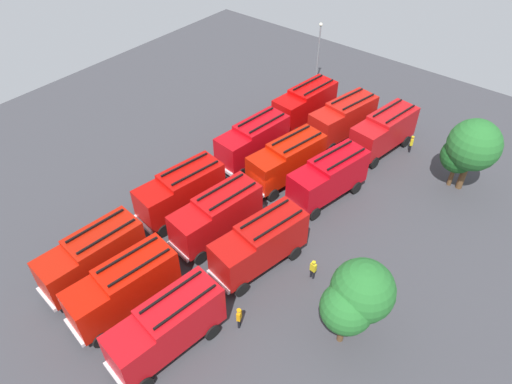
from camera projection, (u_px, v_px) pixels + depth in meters
ground_plane at (256, 205)px, 38.05m from camera, size 62.93×62.93×0.00m
fire_truck_0 at (305, 104)px, 45.99m from camera, size 7.43×3.40×3.88m
fire_truck_1 at (253, 140)px, 41.21m from camera, size 7.41×3.36×3.88m
fire_truck_2 at (181, 191)px, 36.07m from camera, size 7.49×3.63×3.88m
fire_truck_3 at (92, 256)px, 31.08m from camera, size 7.40×3.29×3.88m
fire_truck_4 at (343, 118)px, 43.99m from camera, size 7.53×3.84×3.88m
fire_truck_5 at (287, 160)px, 39.08m from camera, size 7.52×3.77×3.88m
fire_truck_6 at (217, 215)px, 34.06m from camera, size 7.46×3.54×3.88m
fire_truck_7 at (124, 287)px, 29.17m from camera, size 7.47×3.57×3.88m
fire_truck_8 at (384, 131)px, 42.37m from camera, size 7.48×3.61×3.88m
fire_truck_9 at (329, 177)px, 37.40m from camera, size 7.53×3.85×3.88m
fire_truck_10 at (260, 243)px, 31.95m from camera, size 7.53×3.81×3.88m
fire_truck_11 at (167, 326)px, 27.05m from camera, size 7.46×3.52×3.88m
firefighter_0 at (313, 269)px, 31.85m from camera, size 0.27×0.43×1.64m
firefighter_1 at (239, 317)px, 28.88m from camera, size 0.48×0.38×1.73m
firefighter_2 at (411, 143)px, 43.00m from camera, size 0.48×0.39×1.67m
firefighter_3 at (135, 201)px, 36.96m from camera, size 0.41×0.48×1.76m
firefighter_4 at (175, 233)px, 34.23m from camera, size 0.36×0.47×1.80m
tree_0 at (474, 145)px, 36.82m from camera, size 4.21×4.21×6.53m
tree_1 at (459, 156)px, 38.00m from camera, size 2.92×2.92×4.53m
tree_2 at (363, 291)px, 26.74m from camera, size 3.80×3.80×5.89m
tree_3 at (346, 308)px, 26.66m from camera, size 3.13×3.13×4.86m
traffic_cone_0 at (148, 245)px, 34.35m from camera, size 0.39×0.39×0.56m
lamppost at (318, 51)px, 50.41m from camera, size 0.36×0.36×7.24m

